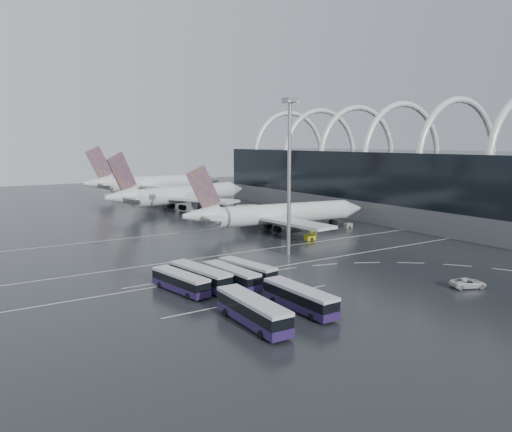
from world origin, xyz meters
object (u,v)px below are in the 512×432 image
airliner_main (276,214)px  bus_row_near_c (231,276)px  gse_cart_belly_a (313,229)px  gse_cart_belly_d (348,225)px  airliner_gate_b (179,195)px  airliner_gate_c (154,184)px  van_curve_a (468,283)px  bus_row_near_b (200,276)px  bus_row_far_c (300,298)px  gse_cart_belly_e (294,224)px  bus_row_near_d (247,270)px  gse_cart_belly_b (296,224)px  gse_cart_belly_c (310,237)px  floodlight_mast (289,158)px  bus_row_far_a (253,310)px  bus_row_near_a (180,281)px

airliner_main → bus_row_near_c: size_ratio=4.10×
gse_cart_belly_a → gse_cart_belly_d: size_ratio=0.93×
airliner_gate_b → airliner_gate_c: (8.34, 44.40, 0.33)m
airliner_gate_c → van_curve_a: bearing=-91.9°
bus_row_near_b → bus_row_far_c: size_ratio=1.03×
airliner_main → gse_cart_belly_e: size_ratio=21.04×
bus_row_near_d → gse_cart_belly_e: bearing=-55.1°
bus_row_far_c → gse_cart_belly_b: size_ratio=5.34×
bus_row_near_b → bus_row_near_c: bearing=-125.1°
gse_cart_belly_b → gse_cart_belly_c: gse_cart_belly_c is taller
bus_row_far_c → van_curve_a: bus_row_far_c is taller
bus_row_near_b → bus_row_far_c: bus_row_near_b is taller
bus_row_near_d → gse_cart_belly_c: size_ratio=4.88×
bus_row_near_d → van_curve_a: 35.34m
airliner_main → airliner_gate_c: (4.36, 95.64, 0.96)m
gse_cart_belly_c → gse_cart_belly_b: bearing=62.0°
floodlight_mast → gse_cart_belly_e: bearing=50.8°
airliner_main → bus_row_near_b: airliner_main is taller
airliner_gate_c → gse_cart_belly_a: 101.16m
airliner_main → bus_row_near_b: bearing=-131.0°
gse_cart_belly_e → airliner_gate_b: bearing=103.7°
bus_row_far_c → gse_cart_belly_c: bus_row_far_c is taller
bus_row_far_a → van_curve_a: (37.31, -4.90, -1.10)m
airliner_gate_b → bus_row_near_d: (-26.40, -86.20, -3.36)m
bus_row_far_c → floodlight_mast: bearing=-35.1°
bus_row_far_a → gse_cart_belly_a: bus_row_far_a is taller
bus_row_near_a → gse_cart_belly_a: size_ratio=6.24×
van_curve_a → gse_cart_belly_a: size_ratio=2.82×
airliner_gate_c → bus_row_far_a: airliner_gate_c is taller
bus_row_near_c → airliner_main: bearing=-49.3°
airliner_main → bus_row_near_d: size_ratio=4.19×
bus_row_near_c → gse_cart_belly_c: bus_row_near_c is taller
gse_cart_belly_d → airliner_main: bearing=162.6°
airliner_main → van_curve_a: size_ratio=9.20×
bus_row_near_d → airliner_gate_b: bearing=-26.5°
bus_row_near_d → bus_row_near_b: bearing=76.6°
airliner_main → bus_row_near_b: (-38.87, -34.38, -2.58)m
gse_cart_belly_d → bus_row_far_c: bearing=-138.7°
airliner_gate_c → bus_row_near_a: bearing=-108.8°
bus_row_far_c → gse_cart_belly_a: size_ratio=6.61×
bus_row_far_a → van_curve_a: size_ratio=2.50×
airliner_gate_b → gse_cart_belly_c: bearing=-100.0°
bus_row_near_c → gse_cart_belly_e: (42.33, 39.12, -1.00)m
bus_row_near_c → van_curve_a: bus_row_near_c is taller
bus_row_far_a → bus_row_near_c: bearing=-19.1°
bus_row_far_a → gse_cart_belly_e: bus_row_far_a is taller
gse_cart_belly_c → bus_row_far_a: bearing=-136.3°
bus_row_near_d → gse_cart_belly_b: bearing=-55.4°
bus_row_far_c → bus_row_near_b: bearing=19.7°
bus_row_near_c → airliner_gate_c: bearing=-22.4°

